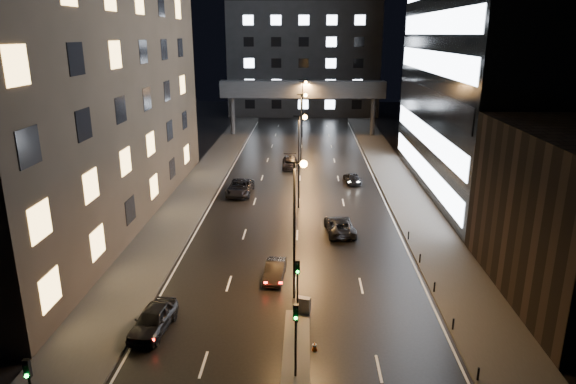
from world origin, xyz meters
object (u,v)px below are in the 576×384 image
object	(u,v)px
car_toward_b	(352,178)
car_away_b	(275,271)
car_away_a	(153,319)
car_away_d	(290,162)
car_toward_a	(340,226)
car_away_c	(240,188)
utility_cabinet	(304,305)

from	to	relation	value
car_toward_b	car_away_b	bearing A→B (deg)	67.78
car_away_a	car_away_d	xyz separation A→B (m)	(7.32, 42.17, -0.04)
car_away_b	car_toward_a	size ratio (longest dim) A/B	0.75
car_toward_b	car_away_a	bearing A→B (deg)	60.58
car_away_a	car_away_b	bearing A→B (deg)	53.02
car_away_a	car_away_c	size ratio (longest dim) A/B	0.81
car_away_c	utility_cabinet	size ratio (longest dim) A/B	5.26
car_away_b	car_away_c	xyz separation A→B (m)	(-5.44, 21.71, 0.15)
car_away_c	car_away_d	xyz separation A→B (m)	(5.49, 12.89, -0.05)
car_away_b	car_toward_a	world-z (taller)	car_toward_a
car_away_b	car_away_d	world-z (taller)	car_away_d
car_toward_b	utility_cabinet	xyz separation A→B (m)	(-5.96, -32.32, 0.08)
car_away_a	car_away_b	world-z (taller)	car_away_a
car_away_b	car_away_c	world-z (taller)	car_away_c
car_away_b	car_toward_a	distance (m)	11.22
utility_cabinet	car_away_a	bearing A→B (deg)	-150.59
car_away_a	car_away_d	bearing A→B (deg)	87.00
utility_cabinet	car_away_b	bearing A→B (deg)	128.98
car_away_a	car_away_b	xyz separation A→B (m)	(7.27, 7.57, -0.14)
car_away_c	car_toward_a	size ratio (longest dim) A/B	1.09
car_away_b	car_toward_b	bearing A→B (deg)	76.85
car_away_c	car_toward_a	world-z (taller)	car_away_c
car_away_a	utility_cabinet	xyz separation A→B (m)	(9.52, 2.31, -0.10)
car_away_d	utility_cabinet	world-z (taller)	car_away_d
car_toward_a	car_toward_b	distance (m)	17.52
car_away_d	car_away_c	bearing A→B (deg)	-114.93
car_toward_b	car_away_c	bearing A→B (deg)	16.05
car_away_c	utility_cabinet	xyz separation A→B (m)	(7.69, -26.97, -0.11)
car_away_a	car_toward_b	world-z (taller)	car_away_a
car_toward_a	utility_cabinet	bearing A→B (deg)	72.10
car_away_d	car_away_b	bearing A→B (deg)	-91.93
car_away_d	utility_cabinet	distance (m)	39.92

